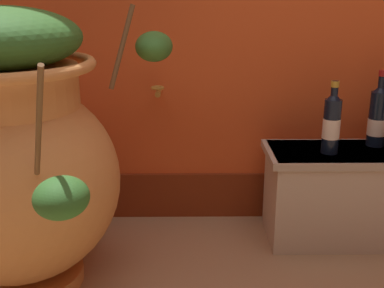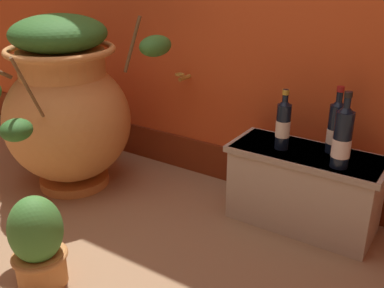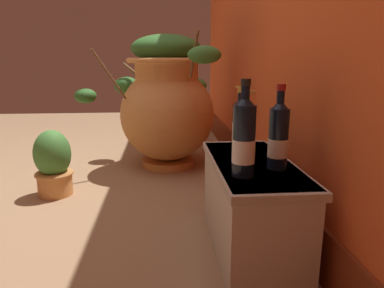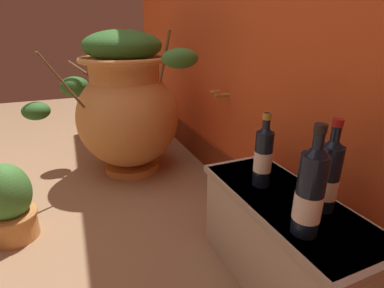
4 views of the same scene
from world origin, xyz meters
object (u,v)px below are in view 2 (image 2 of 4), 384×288
(wine_bottle_left, at_px, (343,137))
(wine_bottle_middle, at_px, (283,123))
(terracotta_urn, at_px, (66,105))
(wine_bottle_right, at_px, (336,126))
(potted_shrub, at_px, (38,243))

(wine_bottle_left, xyz_separation_m, wine_bottle_middle, (-0.29, 0.05, -0.01))
(terracotta_urn, relative_size, wine_bottle_right, 3.32)
(terracotta_urn, height_order, wine_bottle_right, terracotta_urn)
(wine_bottle_left, distance_m, wine_bottle_right, 0.17)
(wine_bottle_right, distance_m, potted_shrub, 1.41)
(wine_bottle_middle, bearing_deg, potted_shrub, -121.27)
(wine_bottle_middle, height_order, potted_shrub, wine_bottle_middle)
(wine_bottle_middle, xyz_separation_m, wine_bottle_right, (0.22, 0.10, 0.00))
(wine_bottle_left, bearing_deg, terracotta_urn, -170.48)
(wine_bottle_left, relative_size, wine_bottle_right, 1.07)
(terracotta_urn, relative_size, wine_bottle_left, 3.09)
(wine_bottle_left, distance_m, potted_shrub, 1.34)
(potted_shrub, bearing_deg, wine_bottle_middle, 58.73)
(terracotta_urn, distance_m, wine_bottle_right, 1.44)
(wine_bottle_left, height_order, wine_bottle_right, wine_bottle_left)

